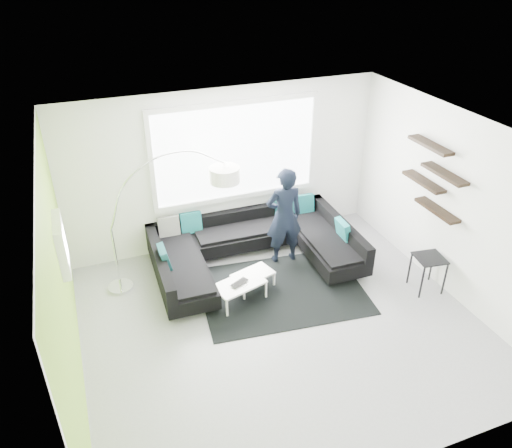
% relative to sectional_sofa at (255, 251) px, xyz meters
% --- Properties ---
extents(ground, '(5.50, 5.50, 0.00)m').
position_rel_sectional_sofa_xyz_m(ground, '(-0.17, -1.48, -0.31)').
color(ground, gray).
rests_on(ground, ground).
extents(room_shell, '(5.54, 5.04, 2.82)m').
position_rel_sectional_sofa_xyz_m(room_shell, '(-0.13, -1.27, 1.49)').
color(room_shell, white).
rests_on(room_shell, ground).
extents(sectional_sofa, '(3.37, 2.14, 0.71)m').
position_rel_sectional_sofa_xyz_m(sectional_sofa, '(0.00, 0.00, 0.00)').
color(sectional_sofa, black).
rests_on(sectional_sofa, ground).
extents(rug, '(2.71, 2.11, 0.01)m').
position_rel_sectional_sofa_xyz_m(rug, '(0.16, -0.79, -0.31)').
color(rug, black).
rests_on(rug, ground).
extents(coffee_table, '(1.11, 0.83, 0.32)m').
position_rel_sectional_sofa_xyz_m(coffee_table, '(-0.39, -0.66, -0.15)').
color(coffee_table, silver).
rests_on(coffee_table, ground).
extents(arc_lamp, '(2.08, 0.81, 2.18)m').
position_rel_sectional_sofa_xyz_m(arc_lamp, '(-2.21, 0.20, 0.77)').
color(arc_lamp, silver).
rests_on(arc_lamp, ground).
extents(side_table, '(0.48, 0.48, 0.59)m').
position_rel_sectional_sofa_xyz_m(side_table, '(2.29, -1.54, -0.02)').
color(side_table, black).
rests_on(side_table, ground).
extents(person, '(0.68, 0.49, 1.71)m').
position_rel_sectional_sofa_xyz_m(person, '(0.52, 0.02, 0.54)').
color(person, black).
rests_on(person, ground).
extents(laptop, '(0.46, 0.44, 0.02)m').
position_rel_sectional_sofa_xyz_m(laptop, '(-0.53, -0.82, 0.02)').
color(laptop, black).
rests_on(laptop, coffee_table).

